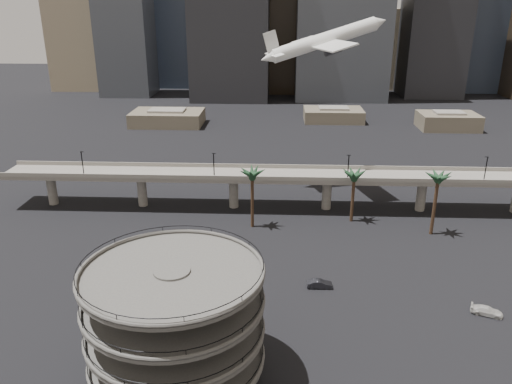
{
  "coord_description": "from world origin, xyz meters",
  "views": [
    {
      "loc": [
        -0.72,
        -55.22,
        45.76
      ],
      "look_at": [
        -4.48,
        28.0,
        14.16
      ],
      "focal_mm": 35.0,
      "sensor_mm": 36.0,
      "label": 1
    }
  ],
  "objects_px": {
    "airborne_jet": "(324,41)",
    "car_a": "(238,298)",
    "parking_ramp": "(175,316)",
    "overpass": "(280,179)",
    "car_b": "(320,284)",
    "car_c": "(487,311)"
  },
  "relations": [
    {
      "from": "airborne_jet",
      "to": "car_a",
      "type": "xyz_separation_m",
      "value": [
        -17.11,
        -58.46,
        -36.43
      ]
    },
    {
      "from": "overpass",
      "to": "car_b",
      "type": "bearing_deg",
      "value": -79.12
    },
    {
      "from": "overpass",
      "to": "airborne_jet",
      "type": "xyz_separation_m",
      "value": [
        10.22,
        17.93,
        29.82
      ]
    },
    {
      "from": "car_a",
      "to": "overpass",
      "type": "bearing_deg",
      "value": -21.03
    },
    {
      "from": "parking_ramp",
      "to": "car_c",
      "type": "distance_m",
      "value": 49.22
    },
    {
      "from": "parking_ramp",
      "to": "overpass",
      "type": "relative_size",
      "value": 0.17
    },
    {
      "from": "parking_ramp",
      "to": "car_a",
      "type": "bearing_deg",
      "value": 71.69
    },
    {
      "from": "parking_ramp",
      "to": "car_c",
      "type": "bearing_deg",
      "value": 20.14
    },
    {
      "from": "airborne_jet",
      "to": "car_a",
      "type": "height_order",
      "value": "airborne_jet"
    },
    {
      "from": "parking_ramp",
      "to": "overpass",
      "type": "height_order",
      "value": "parking_ramp"
    },
    {
      "from": "overpass",
      "to": "car_c",
      "type": "distance_m",
      "value": 53.73
    },
    {
      "from": "car_b",
      "to": "parking_ramp",
      "type": "bearing_deg",
      "value": 138.68
    },
    {
      "from": "car_c",
      "to": "car_b",
      "type": "bearing_deg",
      "value": 95.24
    },
    {
      "from": "overpass",
      "to": "car_c",
      "type": "bearing_deg",
      "value": -52.57
    },
    {
      "from": "overpass",
      "to": "car_a",
      "type": "height_order",
      "value": "overpass"
    },
    {
      "from": "overpass",
      "to": "airborne_jet",
      "type": "distance_m",
      "value": 36.27
    },
    {
      "from": "overpass",
      "to": "airborne_jet",
      "type": "bearing_deg",
      "value": 60.32
    },
    {
      "from": "car_a",
      "to": "parking_ramp",
      "type": "bearing_deg",
      "value": 150.31
    },
    {
      "from": "overpass",
      "to": "car_a",
      "type": "bearing_deg",
      "value": -99.65
    },
    {
      "from": "parking_ramp",
      "to": "car_c",
      "type": "relative_size",
      "value": 4.68
    },
    {
      "from": "car_c",
      "to": "airborne_jet",
      "type": "bearing_deg",
      "value": 40.36
    },
    {
      "from": "car_b",
      "to": "car_c",
      "type": "height_order",
      "value": "car_b"
    }
  ]
}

